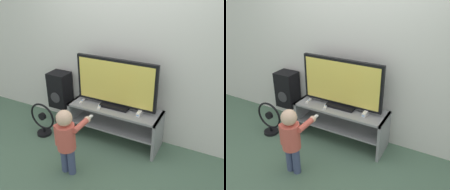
% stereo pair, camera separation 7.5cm
% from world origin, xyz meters
% --- Properties ---
extents(ground_plane, '(16.00, 16.00, 0.00)m').
position_xyz_m(ground_plane, '(0.00, 0.00, 0.00)').
color(ground_plane, '#4C6B56').
extents(wall_back, '(10.00, 0.06, 2.60)m').
position_xyz_m(wall_back, '(0.00, 0.51, 1.30)').
color(wall_back, silver).
rests_on(wall_back, ground_plane).
extents(tv_stand, '(1.29, 0.43, 0.53)m').
position_xyz_m(tv_stand, '(0.00, 0.21, 0.36)').
color(tv_stand, gray).
rests_on(tv_stand, ground_plane).
extents(television, '(1.14, 0.20, 0.68)m').
position_xyz_m(television, '(0.00, 0.23, 0.87)').
color(television, black).
rests_on(television, tv_stand).
extents(game_console, '(0.05, 0.18, 0.05)m').
position_xyz_m(game_console, '(0.37, 0.20, 0.56)').
color(game_console, white).
rests_on(game_console, tv_stand).
extents(remote_primary, '(0.05, 0.13, 0.03)m').
position_xyz_m(remote_primary, '(-0.49, 0.15, 0.54)').
color(remote_primary, white).
rests_on(remote_primary, tv_stand).
extents(remote_secondary, '(0.07, 0.13, 0.03)m').
position_xyz_m(remote_secondary, '(-0.19, 0.12, 0.54)').
color(remote_secondary, white).
rests_on(remote_secondary, tv_stand).
extents(child, '(0.32, 0.48, 0.85)m').
position_xyz_m(child, '(-0.20, -0.61, 0.50)').
color(child, '#3F4C72').
rests_on(child, ground_plane).
extents(speaker_tower, '(0.31, 0.28, 0.83)m').
position_xyz_m(speaker_tower, '(-1.01, 0.32, 0.52)').
color(speaker_tower, black).
rests_on(speaker_tower, ground_plane).
extents(floor_fan, '(0.42, 0.21, 0.51)m').
position_xyz_m(floor_fan, '(-1.01, -0.13, 0.23)').
color(floor_fan, black).
rests_on(floor_fan, ground_plane).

